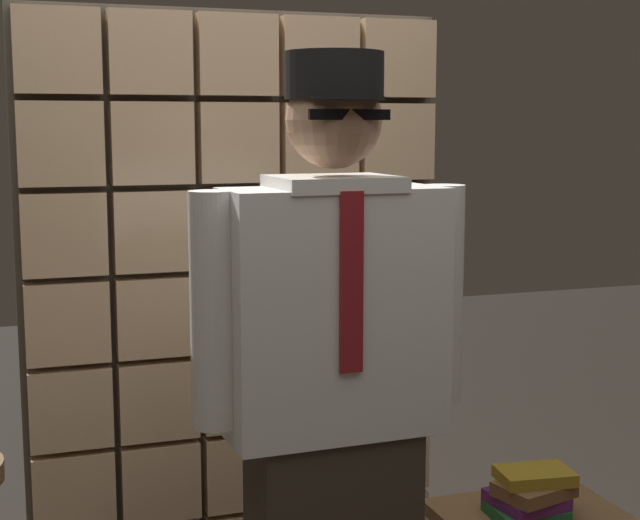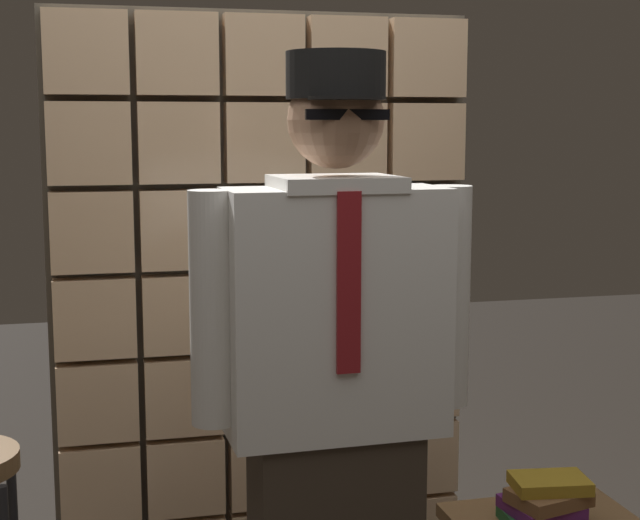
{
  "view_description": "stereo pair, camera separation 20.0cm",
  "coord_description": "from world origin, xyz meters",
  "views": [
    {
      "loc": [
        -0.76,
        -1.79,
        1.6
      ],
      "look_at": [
        -0.05,
        0.28,
        1.28
      ],
      "focal_mm": 52.99,
      "sensor_mm": 36.0,
      "label": 1
    },
    {
      "loc": [
        -0.57,
        -1.85,
        1.6
      ],
      "look_at": [
        -0.05,
        0.28,
        1.28
      ],
      "focal_mm": 52.99,
      "sensor_mm": 36.0,
      "label": 2
    }
  ],
  "objects": [
    {
      "name": "glass_block_wall",
      "position": [
        -0.0,
        1.26,
        0.98
      ],
      "size": [
        1.43,
        0.1,
        1.99
      ],
      "color": "#E0B78C",
      "rests_on": "ground"
    },
    {
      "name": "book_stack",
      "position": [
        0.62,
        0.41,
        0.56
      ],
      "size": [
        0.23,
        0.22,
        0.14
      ],
      "color": "#1E592D",
      "rests_on": "side_table"
    },
    {
      "name": "standing_person",
      "position": [
        -0.0,
        0.32,
        0.92
      ],
      "size": [
        0.7,
        0.3,
        1.77
      ],
      "rotation": [
        0.0,
        0.0,
        0.03
      ],
      "color": "#382D23",
      "rests_on": "ground"
    }
  ]
}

